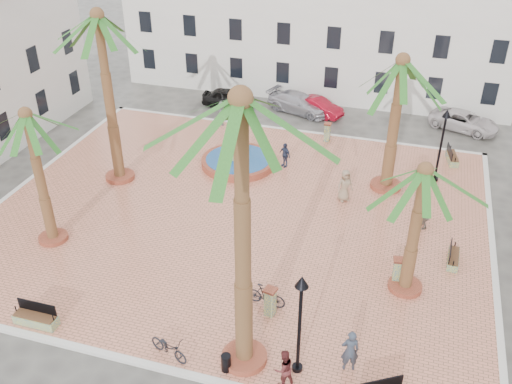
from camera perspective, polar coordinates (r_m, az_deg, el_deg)
ground at (r=30.87m, az=-1.78°, el=-2.26°), size 120.00×120.00×0.00m
plaza at (r=30.83m, az=-1.78°, el=-2.14°), size 26.00×22.00×0.15m
kerb_n at (r=40.08m, az=3.22°, el=6.20°), size 26.30×0.30×0.16m
kerb_s at (r=23.16m, az=-10.79°, el=-16.61°), size 26.30×0.30×0.16m
kerb_e at (r=30.02m, az=22.61°, el=-5.95°), size 0.30×22.30×0.16m
kerb_w at (r=36.57m, az=-21.49°, el=1.28°), size 0.30×22.30×0.16m
building_north at (r=46.75m, az=6.20°, el=15.90°), size 30.40×7.40×9.50m
fountain at (r=35.23m, az=-1.78°, el=3.20°), size 4.55×4.55×2.35m
palm_nw at (r=31.60m, az=-15.36°, el=15.00°), size 5.53×5.53×9.97m
palm_sw at (r=27.60m, az=-21.77°, el=5.79°), size 4.67×4.67×7.14m
palm_s at (r=17.02m, az=-1.51°, el=6.05°), size 5.68×5.68×11.10m
palm_e at (r=23.69m, az=16.31°, el=0.51°), size 4.88×4.88×6.38m
palm_ne at (r=31.07m, az=14.25°, el=11.05°), size 5.75×5.75×7.96m
bench_s at (r=25.67m, az=-21.14°, el=-11.70°), size 1.88×0.58×0.99m
bench_e at (r=28.68m, az=19.10°, el=-6.26°), size 0.58×1.66×0.87m
bench_ne at (r=37.67m, az=19.00°, el=3.27°), size 0.83×1.83×0.93m
lamppost_s at (r=20.40m, az=4.47°, el=-11.56°), size 0.49×0.49×4.53m
lamppost_e at (r=33.95m, az=18.21°, el=5.58°), size 0.49×0.49×4.50m
bollard_se at (r=24.13m, az=1.43°, el=-10.88°), size 0.58×0.58×1.38m
bollard_n at (r=38.34m, az=7.15°, el=5.98°), size 0.48×0.48×1.28m
bollard_e at (r=26.46m, az=13.95°, el=-7.63°), size 0.54×0.54×1.33m
litter_bin at (r=22.29m, az=-3.01°, el=-16.68°), size 0.38×0.38×0.74m
cyclist_a at (r=22.16m, az=9.38°, el=-15.38°), size 0.79×0.64×1.88m
bicycle_a at (r=22.89m, az=-8.71°, el=-15.08°), size 1.92×1.20×0.95m
cyclist_b at (r=21.53m, az=2.78°, el=-17.19°), size 0.99×0.98×1.61m
bicycle_b at (r=24.69m, az=1.02°, el=-10.29°), size 1.79×0.66×1.05m
pedestrian_fountain_a at (r=31.72m, az=8.88°, el=0.65°), size 1.09×1.03×1.87m
pedestrian_fountain_b at (r=34.90m, az=2.90°, el=3.74°), size 0.97×0.83×1.56m
pedestrian_north at (r=40.39m, az=-3.41°, el=7.83°), size 0.98×1.25×1.70m
pedestrian_east at (r=30.43m, az=16.49°, el=-2.02°), size 1.10×1.62×1.68m
car_black at (r=43.95m, az=-2.74°, el=9.40°), size 4.17×2.03×1.37m
car_red at (r=42.70m, az=6.22°, el=8.49°), size 4.03×2.64×1.25m
car_silver at (r=42.97m, az=4.33°, el=8.87°), size 5.32×3.48×1.43m
car_white at (r=42.58m, az=20.09°, el=6.69°), size 5.15×3.65×1.30m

